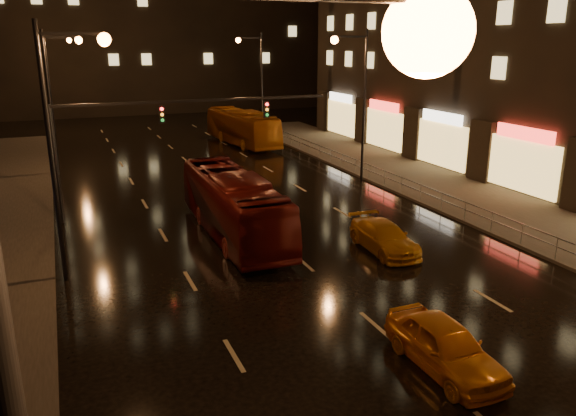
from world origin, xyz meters
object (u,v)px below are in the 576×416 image
at_px(bus_curb, 242,127).
at_px(bus_red, 233,204).
at_px(taxi_far, 384,237).
at_px(taxi_near, 445,346).

bearing_deg(bus_curb, bus_red, -114.86).
height_order(bus_curb, taxi_far, bus_curb).
bearing_deg(bus_red, bus_curb, 71.86).
distance_m(bus_curb, taxi_near, 38.31).
bearing_deg(taxi_far, taxi_near, -108.87).
bearing_deg(taxi_near, bus_red, 99.17).
xyz_separation_m(bus_curb, taxi_far, (-2.48, -28.83, -0.93)).
xyz_separation_m(taxi_near, taxi_far, (3.50, 9.00, -0.09)).
xyz_separation_m(bus_red, bus_curb, (8.18, 24.09, 0.02)).
distance_m(bus_red, taxi_far, 7.47).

